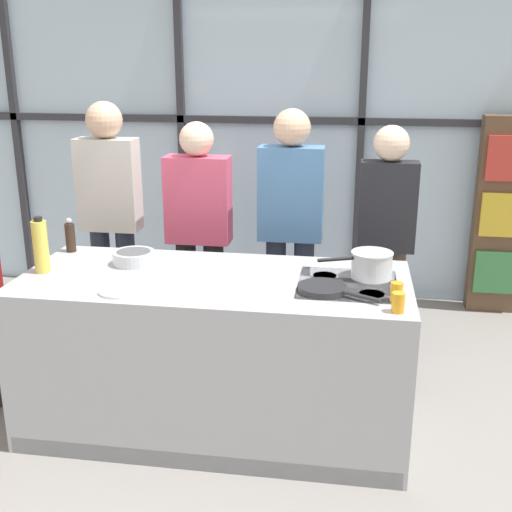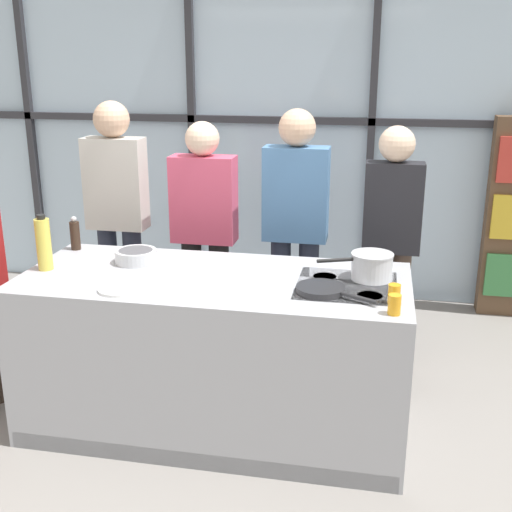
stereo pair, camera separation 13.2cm
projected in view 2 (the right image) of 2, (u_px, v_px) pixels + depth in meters
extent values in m
plane|color=gray|center=(217.00, 423.00, 3.76)|extent=(18.00, 18.00, 0.00)
cube|color=silver|center=(280.00, 136.00, 5.49)|extent=(6.40, 0.04, 2.80)
cube|color=#2D2D33|center=(280.00, 120.00, 5.40)|extent=(6.40, 0.06, 0.06)
cube|color=#2D2D33|center=(31.00, 131.00, 5.86)|extent=(0.06, 0.06, 2.80)
cube|color=#2D2D33|center=(192.00, 135.00, 5.58)|extent=(0.06, 0.06, 2.80)
cube|color=#2D2D33|center=(371.00, 139.00, 5.30)|extent=(0.06, 0.06, 2.80)
cube|color=brown|center=(512.00, 219.00, 5.15)|extent=(0.41, 0.16, 1.62)
cube|color=#3D8447|center=(507.00, 276.00, 5.19)|extent=(0.34, 0.03, 0.36)
cube|color=#A8AAB2|center=(215.00, 353.00, 3.63)|extent=(2.12, 0.91, 0.91)
cube|color=black|center=(346.00, 286.00, 3.36)|extent=(0.52, 0.52, 0.01)
cube|color=black|center=(196.00, 460.00, 3.34)|extent=(2.07, 0.03, 0.10)
cylinder|color=#38383D|center=(320.00, 293.00, 3.27)|extent=(0.13, 0.13, 0.01)
cylinder|color=#38383D|center=(370.00, 296.00, 3.22)|extent=(0.13, 0.13, 0.01)
cylinder|color=#38383D|center=(325.00, 277.00, 3.50)|extent=(0.13, 0.13, 0.01)
cylinder|color=#38383D|center=(371.00, 280.00, 3.45)|extent=(0.13, 0.13, 0.01)
cylinder|color=#232838|center=(135.00, 287.00, 4.69)|extent=(0.13, 0.13, 0.89)
cylinder|color=#232838|center=(110.00, 285.00, 4.72)|extent=(0.13, 0.13, 0.89)
cube|color=beige|center=(116.00, 184.00, 4.48)|extent=(0.42, 0.19, 0.64)
sphere|color=#D8AD8C|center=(111.00, 119.00, 4.34)|extent=(0.25, 0.25, 0.25)
cylinder|color=black|center=(220.00, 297.00, 4.58)|extent=(0.14, 0.14, 0.82)
cylinder|color=black|center=(193.00, 295.00, 4.62)|extent=(0.14, 0.14, 0.82)
cube|color=#DB4C6B|center=(204.00, 199.00, 4.39)|extent=(0.44, 0.20, 0.59)
sphere|color=beige|center=(202.00, 139.00, 4.26)|extent=(0.23, 0.23, 0.23)
cylinder|color=#232838|center=(308.00, 300.00, 4.46)|extent=(0.14, 0.14, 0.87)
cylinder|color=#232838|center=(280.00, 298.00, 4.49)|extent=(0.14, 0.14, 0.87)
cube|color=#4C7AAD|center=(296.00, 194.00, 4.25)|extent=(0.43, 0.19, 0.63)
sphere|color=#D8AD8C|center=(297.00, 128.00, 4.12)|extent=(0.24, 0.24, 0.24)
cylinder|color=#47382D|center=(399.00, 310.00, 4.35)|extent=(0.12, 0.12, 0.82)
cylinder|color=#47382D|center=(374.00, 308.00, 4.38)|extent=(0.12, 0.12, 0.82)
cube|color=#232328|center=(393.00, 208.00, 4.16)|extent=(0.37, 0.17, 0.59)
sphere|color=beige|center=(397.00, 144.00, 4.03)|extent=(0.23, 0.23, 0.23)
cylinder|color=#232326|center=(320.00, 289.00, 3.26)|extent=(0.25, 0.25, 0.03)
cylinder|color=#B26B2D|center=(320.00, 287.00, 3.26)|extent=(0.20, 0.20, 0.01)
cylinder|color=#232326|center=(359.00, 298.00, 3.12)|extent=(0.19, 0.12, 0.02)
cylinder|color=silver|center=(372.00, 266.00, 3.43)|extent=(0.22, 0.22, 0.14)
cylinder|color=silver|center=(373.00, 254.00, 3.41)|extent=(0.23, 0.23, 0.01)
cylinder|color=black|center=(335.00, 260.00, 3.38)|extent=(0.19, 0.09, 0.02)
cylinder|color=white|center=(120.00, 289.00, 3.29)|extent=(0.23, 0.23, 0.01)
cylinder|color=silver|center=(136.00, 256.00, 3.72)|extent=(0.24, 0.24, 0.08)
cylinder|color=#4C4C51|center=(136.00, 251.00, 3.71)|extent=(0.20, 0.20, 0.01)
cylinder|color=#E0CC4C|center=(44.00, 244.00, 3.57)|extent=(0.08, 0.08, 0.29)
cylinder|color=black|center=(41.00, 217.00, 3.52)|extent=(0.05, 0.05, 0.02)
cylinder|color=#332319|center=(75.00, 236.00, 3.95)|extent=(0.06, 0.06, 0.18)
sphere|color=#B2B2B7|center=(74.00, 219.00, 3.92)|extent=(0.04, 0.04, 0.04)
cylinder|color=orange|center=(394.00, 305.00, 2.97)|extent=(0.06, 0.06, 0.10)
cylinder|color=orange|center=(394.00, 294.00, 3.10)|extent=(0.06, 0.06, 0.10)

